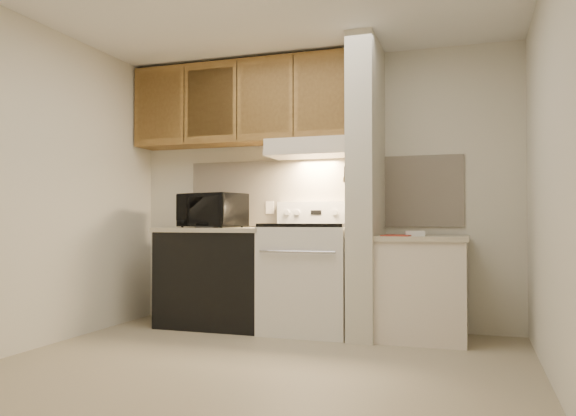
% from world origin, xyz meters
% --- Properties ---
extents(floor, '(3.60, 3.60, 0.00)m').
position_xyz_m(floor, '(0.00, 0.00, 0.00)').
color(floor, tan).
rests_on(floor, ground).
extents(wall_back, '(3.60, 2.50, 0.02)m').
position_xyz_m(wall_back, '(0.00, 1.50, 1.25)').
color(wall_back, beige).
rests_on(wall_back, floor).
extents(wall_left, '(0.02, 3.00, 2.50)m').
position_xyz_m(wall_left, '(-1.80, 0.00, 1.25)').
color(wall_left, beige).
rests_on(wall_left, floor).
extents(wall_right, '(0.02, 3.00, 2.50)m').
position_xyz_m(wall_right, '(1.80, 0.00, 1.25)').
color(wall_right, beige).
rests_on(wall_right, floor).
extents(backsplash, '(2.60, 0.02, 0.63)m').
position_xyz_m(backsplash, '(0.00, 1.49, 1.24)').
color(backsplash, '#F7E5CB').
rests_on(backsplash, wall_back).
extents(range_body, '(0.76, 0.65, 0.92)m').
position_xyz_m(range_body, '(0.00, 1.16, 0.46)').
color(range_body, silver).
rests_on(range_body, floor).
extents(oven_window, '(0.50, 0.01, 0.30)m').
position_xyz_m(oven_window, '(0.00, 0.84, 0.50)').
color(oven_window, black).
rests_on(oven_window, range_body).
extents(oven_handle, '(0.65, 0.02, 0.02)m').
position_xyz_m(oven_handle, '(0.00, 0.80, 0.72)').
color(oven_handle, silver).
rests_on(oven_handle, range_body).
extents(cooktop, '(0.74, 0.64, 0.03)m').
position_xyz_m(cooktop, '(0.00, 1.16, 0.94)').
color(cooktop, black).
rests_on(cooktop, range_body).
extents(range_backguard, '(0.76, 0.08, 0.20)m').
position_xyz_m(range_backguard, '(0.00, 1.44, 1.05)').
color(range_backguard, silver).
rests_on(range_backguard, range_body).
extents(range_display, '(0.10, 0.01, 0.04)m').
position_xyz_m(range_display, '(0.00, 1.40, 1.05)').
color(range_display, black).
rests_on(range_display, range_backguard).
extents(range_knob_left_outer, '(0.05, 0.02, 0.05)m').
position_xyz_m(range_knob_left_outer, '(-0.28, 1.40, 1.05)').
color(range_knob_left_outer, silver).
rests_on(range_knob_left_outer, range_backguard).
extents(range_knob_left_inner, '(0.05, 0.02, 0.05)m').
position_xyz_m(range_knob_left_inner, '(-0.18, 1.40, 1.05)').
color(range_knob_left_inner, silver).
rests_on(range_knob_left_inner, range_backguard).
extents(range_knob_right_inner, '(0.05, 0.02, 0.05)m').
position_xyz_m(range_knob_right_inner, '(0.18, 1.40, 1.05)').
color(range_knob_right_inner, silver).
rests_on(range_knob_right_inner, range_backguard).
extents(range_knob_right_outer, '(0.05, 0.02, 0.05)m').
position_xyz_m(range_knob_right_outer, '(0.28, 1.40, 1.05)').
color(range_knob_right_outer, silver).
rests_on(range_knob_right_outer, range_backguard).
extents(dishwasher_front, '(1.00, 0.63, 0.87)m').
position_xyz_m(dishwasher_front, '(-0.88, 1.17, 0.43)').
color(dishwasher_front, black).
rests_on(dishwasher_front, floor).
extents(left_countertop, '(1.04, 0.67, 0.04)m').
position_xyz_m(left_countertop, '(-0.88, 1.17, 0.89)').
color(left_countertop, '#BCB296').
rests_on(left_countertop, dishwasher_front).
extents(spoon_rest, '(0.22, 0.13, 0.01)m').
position_xyz_m(spoon_rest, '(-0.89, 0.97, 0.92)').
color(spoon_rest, black).
rests_on(spoon_rest, left_countertop).
extents(teal_jar, '(0.09, 0.09, 0.09)m').
position_xyz_m(teal_jar, '(-0.83, 1.06, 0.95)').
color(teal_jar, '#266462').
rests_on(teal_jar, left_countertop).
extents(outlet, '(0.08, 0.01, 0.12)m').
position_xyz_m(outlet, '(-0.48, 1.48, 1.10)').
color(outlet, beige).
rests_on(outlet, backsplash).
extents(microwave, '(0.64, 0.51, 0.31)m').
position_xyz_m(microwave, '(-0.93, 1.15, 1.07)').
color(microwave, black).
rests_on(microwave, left_countertop).
extents(partition_pillar, '(0.22, 0.70, 2.50)m').
position_xyz_m(partition_pillar, '(0.51, 1.15, 1.25)').
color(partition_pillar, beige).
rests_on(partition_pillar, floor).
extents(pillar_trim, '(0.01, 0.70, 0.04)m').
position_xyz_m(pillar_trim, '(0.39, 1.15, 1.30)').
color(pillar_trim, olive).
rests_on(pillar_trim, partition_pillar).
extents(knife_strip, '(0.02, 0.42, 0.04)m').
position_xyz_m(knife_strip, '(0.39, 1.10, 1.32)').
color(knife_strip, black).
rests_on(knife_strip, partition_pillar).
extents(knife_blade_a, '(0.01, 0.03, 0.16)m').
position_xyz_m(knife_blade_a, '(0.38, 0.95, 1.22)').
color(knife_blade_a, silver).
rests_on(knife_blade_a, knife_strip).
extents(knife_handle_a, '(0.02, 0.02, 0.10)m').
position_xyz_m(knife_handle_a, '(0.38, 0.93, 1.37)').
color(knife_handle_a, black).
rests_on(knife_handle_a, knife_strip).
extents(knife_blade_b, '(0.01, 0.04, 0.18)m').
position_xyz_m(knife_blade_b, '(0.38, 1.02, 1.21)').
color(knife_blade_b, silver).
rests_on(knife_blade_b, knife_strip).
extents(knife_handle_b, '(0.02, 0.02, 0.10)m').
position_xyz_m(knife_handle_b, '(0.38, 1.02, 1.37)').
color(knife_handle_b, black).
rests_on(knife_handle_b, knife_strip).
extents(knife_blade_c, '(0.01, 0.04, 0.20)m').
position_xyz_m(knife_blade_c, '(0.38, 1.10, 1.20)').
color(knife_blade_c, silver).
rests_on(knife_blade_c, knife_strip).
extents(knife_handle_c, '(0.02, 0.02, 0.10)m').
position_xyz_m(knife_handle_c, '(0.38, 1.11, 1.37)').
color(knife_handle_c, black).
rests_on(knife_handle_c, knife_strip).
extents(knife_blade_d, '(0.01, 0.04, 0.16)m').
position_xyz_m(knife_blade_d, '(0.38, 1.18, 1.22)').
color(knife_blade_d, silver).
rests_on(knife_blade_d, knife_strip).
extents(knife_handle_d, '(0.02, 0.02, 0.10)m').
position_xyz_m(knife_handle_d, '(0.38, 1.18, 1.37)').
color(knife_handle_d, black).
rests_on(knife_handle_d, knife_strip).
extents(knife_blade_e, '(0.01, 0.04, 0.18)m').
position_xyz_m(knife_blade_e, '(0.38, 1.27, 1.21)').
color(knife_blade_e, silver).
rests_on(knife_blade_e, knife_strip).
extents(knife_handle_e, '(0.02, 0.02, 0.10)m').
position_xyz_m(knife_handle_e, '(0.38, 1.26, 1.37)').
color(knife_handle_e, black).
rests_on(knife_handle_e, knife_strip).
extents(oven_mitt, '(0.03, 0.09, 0.22)m').
position_xyz_m(oven_mitt, '(0.38, 1.32, 1.16)').
color(oven_mitt, gray).
rests_on(oven_mitt, partition_pillar).
extents(right_cab_base, '(0.70, 0.60, 0.81)m').
position_xyz_m(right_cab_base, '(0.97, 1.15, 0.40)').
color(right_cab_base, beige).
rests_on(right_cab_base, floor).
extents(right_countertop, '(0.74, 0.64, 0.04)m').
position_xyz_m(right_countertop, '(0.97, 1.15, 0.83)').
color(right_countertop, '#BCB296').
rests_on(right_countertop, right_cab_base).
extents(red_folder, '(0.24, 0.31, 0.01)m').
position_xyz_m(red_folder, '(0.79, 1.00, 0.85)').
color(red_folder, '#9B3323').
rests_on(red_folder, right_countertop).
extents(white_box, '(0.17, 0.13, 0.04)m').
position_xyz_m(white_box, '(0.92, 1.05, 0.87)').
color(white_box, white).
rests_on(white_box, right_countertop).
extents(range_hood, '(0.78, 0.44, 0.15)m').
position_xyz_m(range_hood, '(0.00, 1.28, 1.62)').
color(range_hood, beige).
rests_on(range_hood, upper_cabinets).
extents(hood_lip, '(0.78, 0.04, 0.06)m').
position_xyz_m(hood_lip, '(0.00, 1.07, 1.58)').
color(hood_lip, beige).
rests_on(hood_lip, range_hood).
extents(upper_cabinets, '(2.18, 0.33, 0.77)m').
position_xyz_m(upper_cabinets, '(-0.69, 1.32, 2.08)').
color(upper_cabinets, olive).
rests_on(upper_cabinets, wall_back).
extents(cab_door_a, '(0.46, 0.01, 0.63)m').
position_xyz_m(cab_door_a, '(-1.51, 1.17, 2.08)').
color(cab_door_a, olive).
rests_on(cab_door_a, upper_cabinets).
extents(cab_gap_a, '(0.01, 0.01, 0.73)m').
position_xyz_m(cab_gap_a, '(-1.23, 1.16, 2.08)').
color(cab_gap_a, black).
rests_on(cab_gap_a, upper_cabinets).
extents(cab_door_b, '(0.46, 0.01, 0.63)m').
position_xyz_m(cab_door_b, '(-0.96, 1.17, 2.08)').
color(cab_door_b, olive).
rests_on(cab_door_b, upper_cabinets).
extents(cab_gap_b, '(0.01, 0.01, 0.73)m').
position_xyz_m(cab_gap_b, '(-0.69, 1.16, 2.08)').
color(cab_gap_b, black).
rests_on(cab_gap_b, upper_cabinets).
extents(cab_door_c, '(0.46, 0.01, 0.63)m').
position_xyz_m(cab_door_c, '(-0.42, 1.17, 2.08)').
color(cab_door_c, olive).
rests_on(cab_door_c, upper_cabinets).
extents(cab_gap_c, '(0.01, 0.01, 0.73)m').
position_xyz_m(cab_gap_c, '(-0.14, 1.16, 2.08)').
color(cab_gap_c, black).
rests_on(cab_gap_c, upper_cabinets).
extents(cab_door_d, '(0.46, 0.01, 0.63)m').
position_xyz_m(cab_door_d, '(0.13, 1.17, 2.08)').
color(cab_door_d, olive).
rests_on(cab_door_d, upper_cabinets).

